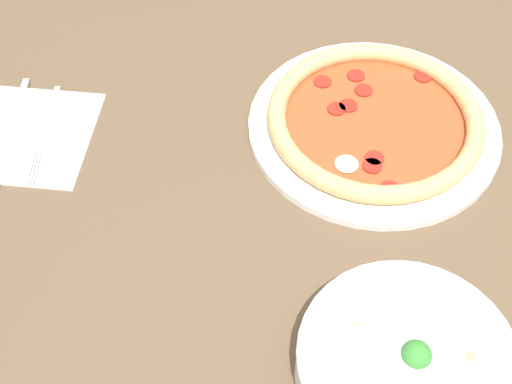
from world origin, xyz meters
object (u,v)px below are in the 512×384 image
(pizza, at_px, (374,121))
(fork, at_px, (46,132))
(bowl, at_px, (406,366))
(knife, at_px, (12,128))

(pizza, relative_size, fork, 1.88)
(bowl, distance_m, fork, 0.58)
(pizza, xyz_separation_m, knife, (0.51, 0.02, -0.01))
(bowl, relative_size, knife, 1.07)
(pizza, height_order, bowl, bowl)
(pizza, distance_m, knife, 0.51)
(fork, xyz_separation_m, knife, (0.05, -0.01, -0.00))
(pizza, height_order, fork, pizza)
(bowl, height_order, fork, bowl)
(fork, distance_m, knife, 0.05)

